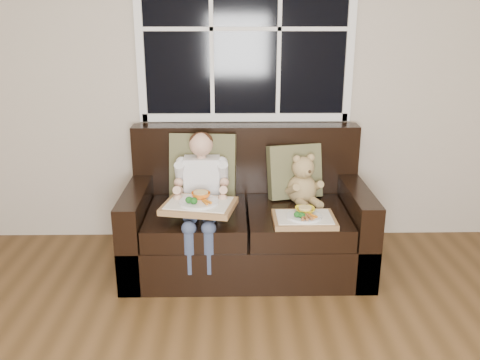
{
  "coord_description": "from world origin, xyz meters",
  "views": [
    {
      "loc": [
        -0.15,
        -1.41,
        1.75
      ],
      "look_at": [
        -0.1,
        1.85,
        0.69
      ],
      "focal_mm": 38.0,
      "sensor_mm": 36.0,
      "label": 1
    }
  ],
  "objects_px": {
    "loveseat": "(246,222)",
    "child": "(201,185)",
    "tray_left": "(199,204)",
    "tray_right": "(304,218)",
    "teddy_bear": "(302,183)"
  },
  "relations": [
    {
      "from": "loveseat",
      "to": "child",
      "type": "distance_m",
      "value": 0.47
    },
    {
      "from": "loveseat",
      "to": "child",
      "type": "height_order",
      "value": "child"
    },
    {
      "from": "teddy_bear",
      "to": "tray_right",
      "type": "xyz_separation_m",
      "value": [
        -0.03,
        -0.36,
        -0.12
      ]
    },
    {
      "from": "child",
      "to": "tray_right",
      "type": "xyz_separation_m",
      "value": [
        0.68,
        -0.22,
        -0.15
      ]
    },
    {
      "from": "child",
      "to": "teddy_bear",
      "type": "xyz_separation_m",
      "value": [
        0.72,
        0.14,
        -0.04
      ]
    },
    {
      "from": "loveseat",
      "to": "teddy_bear",
      "type": "height_order",
      "value": "loveseat"
    },
    {
      "from": "loveseat",
      "to": "teddy_bear",
      "type": "relative_size",
      "value": 4.54
    },
    {
      "from": "tray_left",
      "to": "tray_right",
      "type": "height_order",
      "value": "tray_left"
    },
    {
      "from": "tray_left",
      "to": "loveseat",
      "type": "bearing_deg",
      "value": 58.16
    },
    {
      "from": "tray_left",
      "to": "tray_right",
      "type": "relative_size",
      "value": 1.26
    },
    {
      "from": "tray_left",
      "to": "tray_right",
      "type": "distance_m",
      "value": 0.69
    },
    {
      "from": "loveseat",
      "to": "child",
      "type": "bearing_deg",
      "value": -159.66
    },
    {
      "from": "loveseat",
      "to": "child",
      "type": "xyz_separation_m",
      "value": [
        -0.32,
        -0.12,
        0.32
      ]
    },
    {
      "from": "tray_left",
      "to": "child",
      "type": "bearing_deg",
      "value": 100.94
    },
    {
      "from": "child",
      "to": "tray_left",
      "type": "relative_size",
      "value": 1.59
    }
  ]
}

